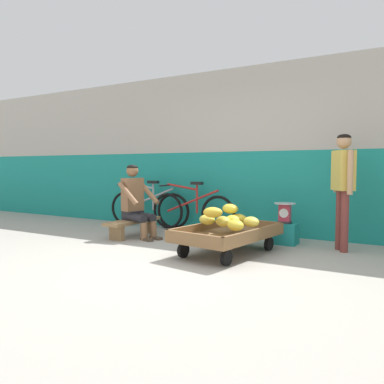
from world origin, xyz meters
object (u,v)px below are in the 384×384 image
(plastic_crate, at_px, (284,234))
(banana_cart, at_px, (228,235))
(bicycle_near_left, at_px, (148,208))
(vendor_seated, at_px, (136,201))
(low_bench, at_px, (133,224))
(customer_adult, at_px, (343,179))
(weighing_scale, at_px, (285,213))
(bicycle_far_left, at_px, (192,211))

(plastic_crate, bearing_deg, banana_cart, -113.92)
(bicycle_near_left, bearing_deg, vendor_seated, -64.37)
(low_bench, xyz_separation_m, customer_adult, (3.06, 0.53, 0.75))
(plastic_crate, distance_m, weighing_scale, 0.30)
(weighing_scale, distance_m, customer_adult, 0.93)
(low_bench, relative_size, weighing_scale, 3.67)
(banana_cart, height_order, vendor_seated, vendor_seated)
(weighing_scale, relative_size, bicycle_far_left, 0.18)
(bicycle_far_left, bearing_deg, banana_cart, -45.18)
(weighing_scale, bearing_deg, banana_cart, -113.94)
(weighing_scale, distance_m, bicycle_near_left, 2.65)
(low_bench, distance_m, customer_adult, 3.19)
(weighing_scale, relative_size, customer_adult, 0.20)
(banana_cart, height_order, plastic_crate, banana_cart)
(customer_adult, bearing_deg, plastic_crate, 174.49)
(bicycle_far_left, xyz_separation_m, customer_adult, (2.48, -0.36, 0.60))
(bicycle_far_left, bearing_deg, weighing_scale, -9.44)
(banana_cart, distance_m, bicycle_far_left, 1.79)
(customer_adult, bearing_deg, weighing_scale, 174.57)
(vendor_seated, xyz_separation_m, weighing_scale, (2.19, 0.63, -0.11))
(plastic_crate, xyz_separation_m, bicycle_near_left, (-2.63, 0.30, 0.20))
(bicycle_near_left, relative_size, customer_adult, 1.08)
(bicycle_far_left, bearing_deg, bicycle_near_left, 178.68)
(banana_cart, xyz_separation_m, low_bench, (-1.83, 0.38, -0.04))
(vendor_seated, bearing_deg, weighing_scale, 15.96)
(vendor_seated, relative_size, bicycle_near_left, 0.69)
(bicycle_far_left, bearing_deg, plastic_crate, -9.40)
(banana_cart, height_order, customer_adult, customer_adult)
(bicycle_near_left, height_order, bicycle_far_left, same)
(banana_cart, bearing_deg, customer_adult, 36.73)
(weighing_scale, xyz_separation_m, customer_adult, (0.78, -0.07, 0.50))
(banana_cart, bearing_deg, bicycle_far_left, 134.82)
(banana_cart, relative_size, low_bench, 1.41)
(weighing_scale, distance_m, bicycle_far_left, 1.73)
(vendor_seated, height_order, bicycle_far_left, vendor_seated)
(vendor_seated, distance_m, customer_adult, 3.05)
(customer_adult, bearing_deg, low_bench, -170.19)
(low_bench, height_order, bicycle_near_left, bicycle_near_left)
(vendor_seated, distance_m, bicycle_far_left, 1.05)
(low_bench, xyz_separation_m, vendor_seated, (0.09, -0.02, 0.37))
(weighing_scale, relative_size, bicycle_near_left, 0.18)
(low_bench, distance_m, weighing_scale, 2.37)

